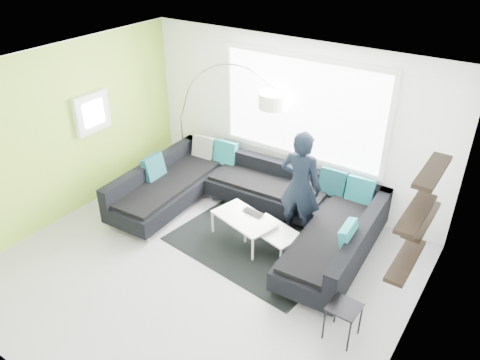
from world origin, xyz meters
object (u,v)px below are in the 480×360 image
arc_lamp (181,117)px  person (300,186)px  sectional_sofa (245,208)px  coffee_table (258,233)px  laptop (251,214)px  side_table (342,322)px

arc_lamp → person: 2.91m
sectional_sofa → arc_lamp: (-2.05, 0.91, 0.78)m
sectional_sofa → person: person is taller
coffee_table → laptop: size_ratio=3.38×
coffee_table → arc_lamp: 2.87m
arc_lamp → laptop: size_ratio=6.20×
sectional_sofa → person: (0.78, 0.31, 0.52)m
sectional_sofa → laptop: sectional_sofa is taller
coffee_table → person: (0.39, 0.55, 0.69)m
laptop → coffee_table: bearing=-19.8°
coffee_table → person: person is taller
sectional_sofa → coffee_table: size_ratio=3.23×
side_table → laptop: 2.27m
arc_lamp → laptop: 2.59m
side_table → laptop: size_ratio=1.31×
sectional_sofa → coffee_table: (0.40, -0.25, -0.17)m
sectional_sofa → side_table: (2.19, -1.22, -0.13)m
coffee_table → arc_lamp: bearing=169.1°
coffee_table → side_table: bearing=-14.1°
arc_lamp → side_table: (4.23, -2.14, -0.91)m
laptop → person: bearing=45.4°
coffee_table → person: bearing=69.6°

